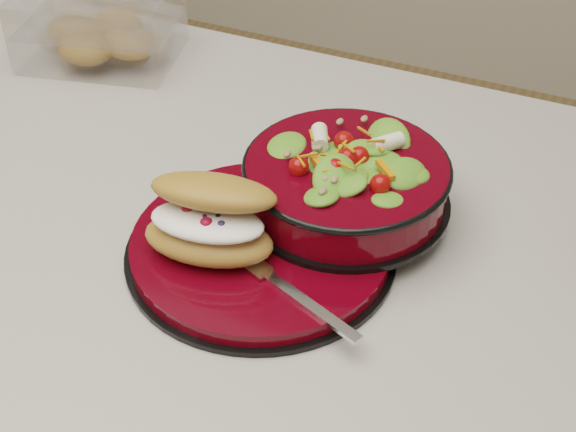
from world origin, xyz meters
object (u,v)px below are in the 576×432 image
at_px(pastry_box, 100,27).
at_px(croissant, 211,220).
at_px(dinner_plate, 261,247).
at_px(fork, 293,293).
at_px(salad_bowl, 346,176).

bearing_deg(pastry_box, croissant, -56.01).
bearing_deg(dinner_plate, croissant, -139.53).
height_order(dinner_plate, croissant, croissant).
relative_size(dinner_plate, fork, 1.87).
bearing_deg(salad_bowl, pastry_box, 155.84).
distance_m(salad_bowl, fork, 0.15).
distance_m(salad_bowl, croissant, 0.15).
xyz_separation_m(salad_bowl, croissant, (-0.09, -0.12, 0.00)).
bearing_deg(croissant, salad_bowl, 42.30).
xyz_separation_m(salad_bowl, fork, (0.01, -0.14, -0.03)).
distance_m(croissant, pastry_box, 0.45).
bearing_deg(pastry_box, fork, -51.24).
bearing_deg(croissant, fork, -25.32).
height_order(croissant, pastry_box, pastry_box).
bearing_deg(fork, salad_bowl, 23.45).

